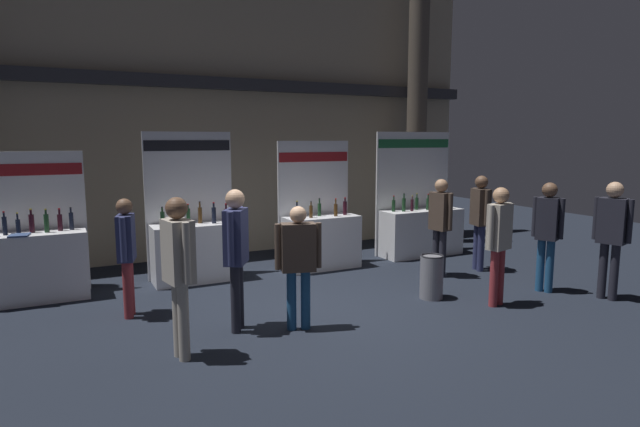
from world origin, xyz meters
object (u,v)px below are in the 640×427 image
object	(u,v)px
visitor_0	(499,236)
visitor_5	(126,248)
exhibitor_booth_0	(36,261)
visitor_7	(547,228)
visitor_8	(236,246)
trash_bin	(432,277)
exhibitor_booth_2	(320,236)
visitor_4	(480,214)
exhibitor_booth_1	(195,245)
visitor_2	(440,219)
visitor_1	(179,262)
visitor_6	(612,229)
visitor_3	(298,257)
exhibitor_booth_3	(420,226)

from	to	relation	value
visitor_0	visitor_5	bearing A→B (deg)	-35.77
exhibitor_booth_0	visitor_5	xyz separation A→B (m)	(1.16, -1.43, 0.36)
visitor_7	visitor_8	bearing A→B (deg)	57.69
visitor_7	trash_bin	bearing A→B (deg)	48.19
exhibitor_booth_2	visitor_4	bearing A→B (deg)	-30.81
exhibitor_booth_0	visitor_5	bearing A→B (deg)	-50.83
exhibitor_booth_1	exhibitor_booth_2	xyz separation A→B (m)	(2.36, -0.16, -0.02)
visitor_4	visitor_5	bearing A→B (deg)	-77.14
exhibitor_booth_0	visitor_0	world-z (taller)	exhibitor_booth_0
exhibitor_booth_0	visitor_4	xyz separation A→B (m)	(7.34, -1.67, 0.45)
exhibitor_booth_1	visitor_7	distance (m)	5.85
visitor_2	visitor_8	world-z (taller)	visitor_8
visitor_1	visitor_6	bearing A→B (deg)	-107.25
exhibitor_booth_0	visitor_1	size ratio (longest dim) A/B	1.24
visitor_1	visitor_3	world-z (taller)	visitor_1
exhibitor_booth_3	visitor_0	world-z (taller)	exhibitor_booth_3
visitor_4	visitor_3	bearing A→B (deg)	-58.34
exhibitor_booth_0	exhibitor_booth_2	world-z (taller)	exhibitor_booth_2
exhibitor_booth_0	visitor_4	distance (m)	7.54
visitor_0	visitor_3	size ratio (longest dim) A/B	1.09
visitor_0	exhibitor_booth_2	bearing A→B (deg)	-82.42
visitor_0	visitor_6	xyz separation A→B (m)	(1.75, -0.55, 0.05)
exhibitor_booth_0	visitor_3	xyz separation A→B (m)	(3.06, -2.94, 0.35)
visitor_1	visitor_4	xyz separation A→B (m)	(5.83, 1.51, -0.04)
exhibitor_booth_1	exhibitor_booth_3	size ratio (longest dim) A/B	0.99
visitor_0	visitor_8	world-z (taller)	visitor_8
trash_bin	visitor_7	world-z (taller)	visitor_7
exhibitor_booth_1	visitor_7	bearing A→B (deg)	-33.46
exhibitor_booth_1	visitor_6	size ratio (longest dim) A/B	1.42
visitor_2	exhibitor_booth_0	bearing A→B (deg)	67.46
visitor_5	visitor_8	distance (m)	1.68
trash_bin	visitor_7	bearing A→B (deg)	-16.11
visitor_6	visitor_8	size ratio (longest dim) A/B	0.99
exhibitor_booth_3	trash_bin	distance (m)	3.11
visitor_4	visitor_7	distance (m)	1.53
visitor_6	visitor_2	bearing A→B (deg)	-164.72
exhibitor_booth_0	exhibitor_booth_1	world-z (taller)	exhibitor_booth_1
visitor_8	visitor_2	bearing A→B (deg)	135.59
exhibitor_booth_0	visitor_2	bearing A→B (deg)	-14.67
exhibitor_booth_3	visitor_8	xyz separation A→B (m)	(-4.84, -2.52, 0.48)
exhibitor_booth_0	visitor_4	bearing A→B (deg)	-12.78
visitor_4	exhibitor_booth_0	bearing A→B (deg)	-87.72
exhibitor_booth_3	visitor_8	distance (m)	5.48
exhibitor_booth_2	visitor_3	xyz separation A→B (m)	(-1.73, -2.80, 0.35)
visitor_4	visitor_0	bearing A→B (deg)	-21.47
visitor_4	visitor_1	bearing A→B (deg)	-60.44
exhibitor_booth_0	exhibitor_booth_3	xyz separation A→B (m)	(7.18, -0.10, 0.01)
visitor_5	trash_bin	bearing A→B (deg)	88.90
exhibitor_booth_2	visitor_2	bearing A→B (deg)	-43.60
visitor_1	visitor_6	distance (m)	6.36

